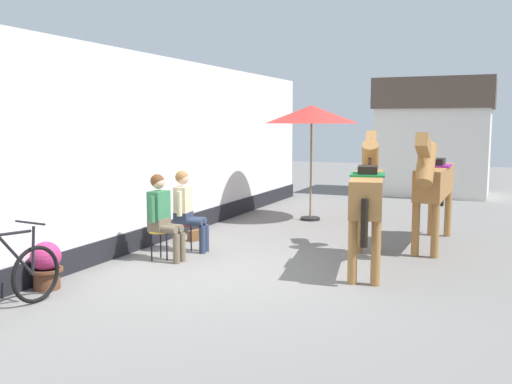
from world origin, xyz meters
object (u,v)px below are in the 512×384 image
Objects in this scene: saddled_horse_far at (434,182)px; satchel_bag at (195,235)px; cafe_parasol at (312,115)px; seated_visitor_near at (162,213)px; saddled_horse_near at (368,191)px; flower_planter_near at (46,264)px; seated_visitor_far at (187,207)px.

satchel_bag is at bearing -163.36° from saddled_horse_far.
saddled_horse_far reaches higher than satchel_bag.
cafe_parasol reaches higher than satchel_bag.
cafe_parasol is 9.21× the size of satchel_bag.
saddled_horse_near reaches higher than seated_visitor_near.
cafe_parasol is (1.55, 6.53, 2.03)m from flower_planter_near.
cafe_parasol is (-2.85, 1.80, 1.20)m from saddled_horse_far.
satchel_bag is at bearing 85.62° from flower_planter_near.
cafe_parasol reaches higher than saddled_horse_far.
saddled_horse_far is at bearing 35.69° from seated_visitor_near.
cafe_parasol is at bearing 77.69° from seated_visitor_near.
flower_planter_near is (-3.62, -2.96, -0.82)m from saddled_horse_near.
cafe_parasol reaches higher than saddled_horse_near.
saddled_horse_near is at bearing 17.91° from seated_visitor_near.
seated_visitor_far is 2.17× the size of flower_planter_near.
saddled_horse_far is at bearing 28.12° from seated_visitor_far.
seated_visitor_near is at bearing 74.33° from flower_planter_near.
satchel_bag is (-3.35, 0.54, -1.06)m from saddled_horse_near.
flower_planter_near is (-0.55, -1.97, -0.44)m from seated_visitor_near.
saddled_horse_near reaches higher than satchel_bag.
satchel_bag is at bearing 100.53° from seated_visitor_near.
seated_visitor_near is 4.93m from cafe_parasol.
flower_planter_near is at bearing 11.42° from satchel_bag.
seated_visitor_far is at bearing 36.73° from satchel_bag.
seated_visitor_near is 2.17× the size of flower_planter_near.
seated_visitor_near is at bearing -162.09° from saddled_horse_near.
flower_planter_near is 0.25× the size of cafe_parasol.
seated_visitor_near is at bearing 26.33° from satchel_bag.
saddled_horse_far is 1.16× the size of cafe_parasol.
flower_planter_near is 3.51m from satchel_bag.
saddled_horse_far is (0.78, 1.77, 0.00)m from saddled_horse_near.
saddled_horse_near reaches higher than seated_visitor_far.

